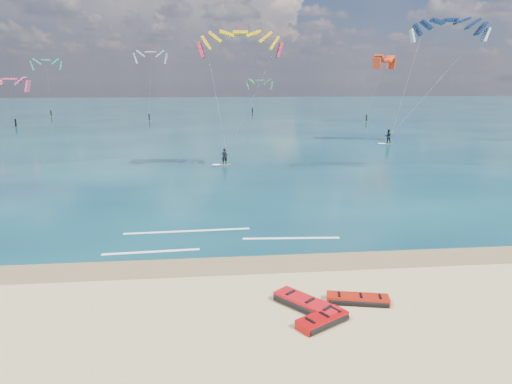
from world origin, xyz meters
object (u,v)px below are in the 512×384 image
(packed_kite_left, at_px, (358,303))
(kitesurfer_main, at_px, (232,92))
(packed_kite_right, at_px, (322,324))
(kitesurfer_far, at_px, (421,73))
(packed_kite_mid, at_px, (307,309))

(packed_kite_left, height_order, kitesurfer_main, kitesurfer_main)
(packed_kite_left, distance_m, kitesurfer_main, 28.79)
(packed_kite_right, xyz_separation_m, kitesurfer_far, (23.20, 43.27, 9.28))
(packed_kite_mid, height_order, kitesurfer_main, kitesurfer_main)
(packed_kite_right, bearing_deg, packed_kite_mid, 73.70)
(packed_kite_right, height_order, kitesurfer_main, kitesurfer_main)
(packed_kite_mid, distance_m, packed_kite_right, 1.24)
(kitesurfer_far, bearing_deg, packed_kite_right, -135.75)
(kitesurfer_main, bearing_deg, packed_kite_left, -91.56)
(packed_kite_left, xyz_separation_m, packed_kite_mid, (-2.11, -0.26, 0.00))
(packed_kite_right, bearing_deg, packed_kite_left, 8.12)
(kitesurfer_far, bearing_deg, kitesurfer_main, -167.84)
(kitesurfer_far, bearing_deg, packed_kite_mid, -136.76)
(packed_kite_left, distance_m, packed_kite_mid, 2.13)
(packed_kite_mid, bearing_deg, kitesurfer_main, 142.75)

